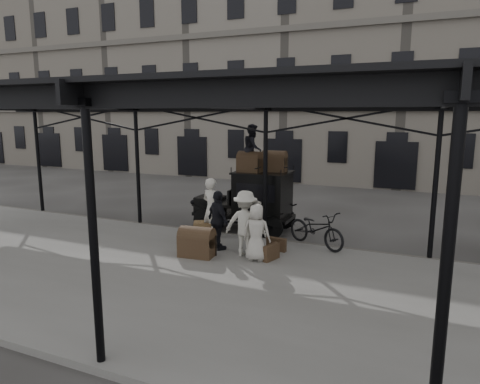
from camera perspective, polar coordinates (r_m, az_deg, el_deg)
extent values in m
plane|color=#383533|center=(12.51, 0.06, -9.14)|extent=(120.00, 120.00, 0.00)
cube|color=slate|center=(10.80, -4.27, -11.99)|extent=(28.00, 8.00, 0.15)
cylinder|color=black|center=(19.61, -25.25, 3.45)|extent=(0.14, 0.14, 4.30)
cylinder|color=black|center=(13.80, 3.38, 1.90)|extent=(0.14, 0.14, 4.30)
cylinder|color=black|center=(7.17, -18.91, -6.66)|extent=(0.14, 0.14, 4.30)
cube|color=black|center=(13.65, 3.49, 11.62)|extent=(22.00, 0.10, 0.45)
cube|color=black|center=(6.88, -20.07, 12.25)|extent=(22.00, 0.10, 0.45)
cube|color=black|center=(10.27, -3.82, 12.98)|extent=(22.50, 9.00, 0.08)
cube|color=silver|center=(10.27, -3.83, 13.37)|extent=(18.00, 7.00, 0.04)
cube|color=slate|center=(29.33, 14.80, 15.57)|extent=(64.00, 8.00, 14.00)
cylinder|color=black|center=(15.56, -4.86, -3.72)|extent=(0.80, 0.10, 0.80)
cylinder|color=black|center=(16.80, -2.52, -2.63)|extent=(0.80, 0.10, 0.80)
cylinder|color=black|center=(14.54, 4.23, -4.72)|extent=(0.80, 0.10, 0.80)
cylinder|color=black|center=(15.86, 5.96, -3.47)|extent=(0.80, 0.10, 0.80)
cube|color=black|center=(15.62, 0.44, -3.06)|extent=(3.60, 1.25, 0.12)
cube|color=black|center=(16.12, -3.98, -1.57)|extent=(0.90, 1.00, 0.55)
cube|color=black|center=(16.34, -5.44, -1.43)|extent=(0.06, 0.70, 0.55)
cube|color=black|center=(15.75, -1.40, -1.46)|extent=(0.70, 1.30, 0.10)
cube|color=black|center=(15.18, 3.04, -0.38)|extent=(1.80, 1.45, 1.55)
cube|color=black|center=(14.48, 2.03, -0.10)|extent=(1.40, 0.02, 0.60)
cube|color=black|center=(15.05, 3.07, 2.61)|extent=(1.90, 1.55, 0.06)
imported|color=silver|center=(14.02, -3.82, -2.15)|extent=(0.84, 0.69, 1.99)
imported|color=beige|center=(12.50, 1.98, -4.61)|extent=(0.96, 0.88, 1.60)
imported|color=beige|center=(11.90, 2.20, -5.39)|extent=(0.84, 0.60, 1.60)
imported|color=black|center=(12.81, -2.94, -3.80)|extent=(1.11, 0.96, 1.80)
imported|color=beige|center=(12.22, 0.71, -4.23)|extent=(1.27, 0.77, 1.90)
imported|color=black|center=(13.36, 10.13, -4.82)|extent=(2.25, 1.68, 1.13)
imported|color=black|center=(15.00, 1.71, 5.88)|extent=(0.81, 0.94, 1.65)
cube|color=#936944|center=(14.35, -4.95, -4.94)|extent=(0.73, 0.66, 0.50)
cube|color=#4D3A23|center=(12.08, 4.22, -8.01)|extent=(0.31, 0.62, 0.45)
cube|color=#4D3A23|center=(12.88, 4.88, -6.96)|extent=(0.61, 0.20, 0.40)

